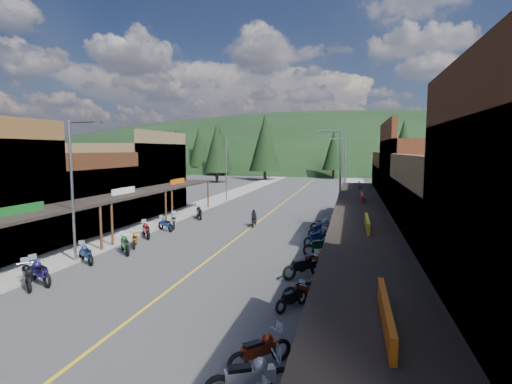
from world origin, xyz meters
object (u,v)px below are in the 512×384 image
Objects in this scene: bike_east_7 at (321,245)px; pedestrian_east_b at (348,210)px; pine_4 at (404,146)px; pine_1 at (220,147)px; shop_east_1 at (500,248)px; bike_east_6 at (315,259)px; bike_east_3 at (292,296)px; bike_east_8 at (316,237)px; shop_west_2 at (66,199)px; bike_west_3 at (27,275)px; pine_2 at (265,142)px; pine_10 at (217,148)px; streetlight_0 at (74,185)px; bike_west_10 at (174,220)px; bike_west_5 at (86,253)px; shop_east_3 at (420,195)px; pine_3 at (334,150)px; streetlight_1 at (227,166)px; streetlight_3 at (344,164)px; pine_9 at (454,150)px; pine_11 at (437,145)px; bike_west_8 at (146,229)px; streetlight_2 at (338,174)px; shop_east_2 at (446,196)px; pine_7 at (199,147)px; pine_8 at (176,152)px; pine_5 at (474,143)px; bike_west_4 at (39,271)px; bike_east_5 at (304,265)px; shop_west_3 at (131,178)px; rider_on_bike at (254,219)px; pine_0 at (146,150)px; pedestrian_east_a at (341,261)px; bike_west_6 at (125,243)px; bike_west_9 at (166,224)px; bike_west_11 at (199,212)px; bike_east_10 at (323,223)px; bike_east_4 at (309,287)px; bike_east_2 at (260,348)px.

bike_east_7 is 1.47× the size of pedestrian_east_b.
pine_1 is at bearing 166.61° from pine_4.
bike_east_6 is (-7.53, 3.76, -1.91)m from shop_east_1.
bike_east_8 reaches higher than bike_east_3.
shop_west_2 is 4.94× the size of bike_west_3.
shop_west_2 is 0.87× the size of pine_1.
pine_10 is at bearing -135.00° from pine_2.
pine_1 is at bearing 102.64° from streetlight_0.
bike_west_10 is at bearing 39.81° from bike_west_3.
bike_west_5 is at bearing 174.28° from shop_east_1.
shop_east_3 reaches higher than bike_west_10.
pine_4 is at bearing -23.20° from pine_3.
streetlight_1 is at bearing -123.29° from pine_4.
pine_1 reaches higher than streetlight_3.
pine_9 reaches higher than bike_west_3.
pine_1 is at bearing 142.00° from bike_east_3.
pine_11 reaches higher than shop_east_3.
pine_9 is (34.00, -13.00, -1.61)m from pine_2.
shop_east_3 is 22.83m from bike_west_8.
streetlight_2 is 3.68× the size of bike_east_6.
pine_9 is (17.05, 15.00, 1.92)m from streetlight_3.
pine_7 is (-45.78, 74.30, 3.72)m from shop_east_2.
pine_9 is at bearing 27.99° from bike_west_10.
pine_8 reaches higher than shop_east_3.
bike_west_4 is (-40.34, -81.50, -7.34)m from pine_5.
bike_east_5 is (27.79, -45.63, -5.31)m from pine_8.
bike_west_3 is (7.29, -21.38, -2.89)m from shop_west_3.
pine_11 reaches higher than bike_west_5.
streetlight_2 is at bearing 137.45° from bike_east_6.
bike_west_4 reaches higher than bike_west_10.
pine_8 is at bearing 119.26° from rider_on_bike.
rider_on_bike is at bearing -122.62° from pine_11.
pine_4 is at bearing 78.01° from streetlight_2.
pedestrian_east_a is (47.62, -67.51, -5.51)m from pine_0.
bike_west_10 is 15.60m from pedestrian_east_b.
pine_2 reaches higher than bike_east_7.
shop_east_2 reaches higher than bike_west_5.
pine_1 reaches higher than bike_east_6.
bike_west_6 reaches higher than bike_west_9.
streetlight_0 is at bearing -110.71° from pine_4.
bike_west_11 reaches higher than bike_east_10.
shop_west_2 is at bearing -124.19° from pine_5.
pine_5 is at bearing 131.45° from bike_east_7.
shop_east_1 is at bearing 67.47° from bike_east_4.
streetlight_1 is 3.48× the size of bike_east_7.
shop_east_1 is at bearing -104.22° from pine_5.
bike_east_2 is (-8.26, -15.91, -2.92)m from shop_east_2.
pine_11 is (33.78, 26.70, 3.67)m from shop_west_3.
bike_west_9 is 0.88× the size of bike_east_4.
streetlight_3 is at bearing -85.31° from pine_3.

